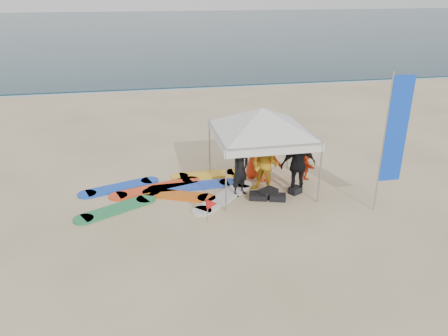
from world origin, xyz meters
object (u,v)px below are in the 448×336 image
person_seated (306,165)px  feather_flag (395,132)px  canopy_tent (263,108)px  person_black_a (240,169)px  person_orange_a (267,159)px  marker_pennant (212,204)px  surfboard_spread (171,191)px  person_orange_b (256,150)px  person_black_b (298,164)px  person_yellow (265,165)px

person_seated → feather_flag: bearing=-151.6°
person_seated → canopy_tent: bearing=101.1°
person_black_a → person_orange_a: person_black_a is taller
person_orange_a → feather_flag: (2.67, -2.38, 1.47)m
person_seated → marker_pennant: person_seated is taller
canopy_tent → surfboard_spread: canopy_tent is taller
canopy_tent → marker_pennant: bearing=-135.1°
person_black_a → marker_pennant: 1.77m
person_black_a → person_orange_b: (0.78, 1.19, 0.10)m
person_seated → marker_pennant: size_ratio=1.41×
person_orange_a → surfboard_spread: person_orange_a is taller
person_black_a → feather_flag: bearing=-58.9°
person_black_b → feather_flag: bearing=143.4°
person_yellow → person_black_b: size_ratio=0.96×
person_black_a → person_black_b: person_black_b is taller
person_yellow → person_black_b: (0.95, -0.23, 0.04)m
person_black_a → person_yellow: (0.74, 0.05, 0.05)m
person_orange_b → marker_pennant: (-1.85, -2.56, -0.42)m
person_black_b → person_orange_b: person_orange_b is taller
person_orange_b → canopy_tent: canopy_tent is taller
marker_pennant → person_seated: bearing=32.2°
person_black_a → person_orange_b: person_orange_b is taller
person_orange_a → canopy_tent: 1.76m
person_black_b → marker_pennant: bearing=22.7°
person_black_b → feather_flag: 2.81m
person_yellow → marker_pennant: bearing=-102.2°
person_orange_b → person_seated: size_ratio=2.03×
person_orange_b → person_seated: bearing=157.0°
person_orange_b → surfboard_spread: 2.95m
person_yellow → person_orange_a: size_ratio=1.12×
person_yellow → person_orange_a: (0.28, 0.70, -0.09)m
person_yellow → person_black_b: person_black_b is taller
person_seated → canopy_tent: size_ratio=0.24×
person_seated → canopy_tent: (-1.60, -0.35, 2.03)m
person_orange_a → person_black_a: bearing=74.2°
person_orange_a → surfboard_spread: size_ratio=0.31×
person_black_a → person_orange_a: bearing=1.1°
person_orange_b → person_seated: 1.67m
person_black_b → feather_flag: size_ratio=0.47×
person_orange_a → feather_flag: 3.87m
person_orange_a → person_orange_b: 0.52m
canopy_tent → marker_pennant: (-1.80, -1.79, -1.98)m
canopy_tent → person_black_b: bearing=-32.1°
person_seated → canopy_tent: canopy_tent is taller
person_black_a → person_seated: 2.47m
person_black_a → person_yellow: 0.74m
person_black_a → surfboard_spread: (-1.97, 0.59, -0.78)m
person_orange_b → surfboard_spread: (-2.75, -0.60, -0.88)m
person_orange_a → marker_pennant: size_ratio=2.43×
person_black_a → person_black_b: bearing=-41.3°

